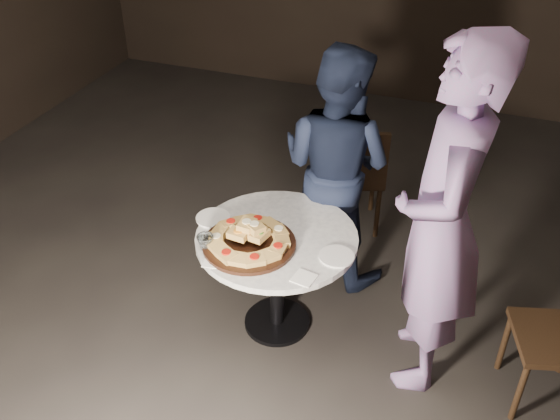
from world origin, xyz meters
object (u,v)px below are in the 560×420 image
Objects in this scene: table at (277,253)px; chair_far at (355,172)px; water_glass at (205,242)px; focaccia_pile at (249,237)px; diner_navy at (336,166)px; diner_teal at (442,225)px; serving_board at (249,244)px.

chair_far reaches higher than table.
table is 11.19× the size of water_glass.
diner_navy is (0.24, 0.76, 0.05)m from focaccia_pile.
diner_teal is (0.82, -0.01, 0.40)m from table.
water_glass is 1.38m from chair_far.
diner_teal is at bearing 7.64° from serving_board.
diner_navy is at bearing 77.80° from table.
serving_board reaches higher than table.
chair_far is at bearing 81.08° from table.
water_glass is (-0.20, -0.10, -0.01)m from focaccia_pile.
table is at bearing 94.02° from diner_navy.
chair_far is (0.47, 1.28, -0.22)m from water_glass.
serving_board is at bearing -80.57° from focaccia_pile.
table is 1.19× the size of chair_far.
diner_teal reaches higher than chair_far.
diner_teal is (0.92, 0.12, 0.27)m from serving_board.
diner_navy is at bearing 72.50° from focaccia_pile.
water_glass is 0.06× the size of diner_navy.
diner_teal is (0.66, -1.06, 0.46)m from chair_far.
chair_far is (0.27, 1.19, -0.19)m from serving_board.
table is at bearing 61.89° from chair_far.
focaccia_pile is 0.22m from water_glass.
serving_board is 0.81m from diner_navy.
diner_navy reaches higher than serving_board.
diner_teal is (0.92, 0.12, 0.23)m from focaccia_pile.
water_glass is 0.11× the size of chair_far.
focaccia_pile is 0.29× the size of diner_navy.
diner_navy is (0.24, 0.77, 0.09)m from serving_board.
water_glass is (-0.20, -0.10, 0.03)m from serving_board.
diner_teal reaches higher than diner_navy.
table is 0.69m from diner_navy.
chair_far is 0.50m from diner_navy.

